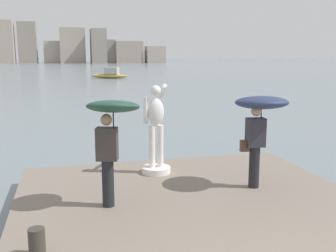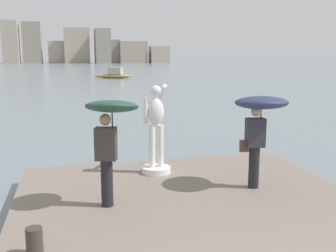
% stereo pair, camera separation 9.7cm
% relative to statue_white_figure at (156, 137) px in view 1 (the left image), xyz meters
% --- Properties ---
extents(ground_plane, '(400.00, 400.00, 0.00)m').
position_rel_statue_white_figure_xyz_m(ground_plane, '(0.24, 33.14, -1.27)').
color(ground_plane, slate).
extents(statue_white_figure, '(0.68, 0.90, 2.11)m').
position_rel_statue_white_figure_xyz_m(statue_white_figure, '(0.00, 0.00, 0.00)').
color(statue_white_figure, white).
rests_on(statue_white_figure, pier).
extents(onlooker_left, '(1.20, 1.22, 2.04)m').
position_rel_statue_white_figure_xyz_m(onlooker_left, '(-1.25, -1.85, 0.67)').
color(onlooker_left, black).
rests_on(onlooker_left, pier).
extents(onlooker_right, '(1.22, 1.23, 1.96)m').
position_rel_statue_white_figure_xyz_m(onlooker_right, '(1.85, -1.53, 0.71)').
color(onlooker_right, black).
rests_on(onlooker_right, pier).
extents(mooring_bollard, '(0.23, 0.23, 0.40)m').
position_rel_statue_white_figure_xyz_m(mooring_bollard, '(-2.50, -3.46, -0.67)').
color(mooring_bollard, '#38332D').
rests_on(mooring_bollard, pier).
extents(boat_mid, '(5.02, 3.67, 1.38)m').
position_rel_statue_white_figure_xyz_m(boat_mid, '(3.84, 43.25, -0.79)').
color(boat_mid, '#B2993D').
rests_on(boat_mid, ground).
extents(distant_skyline, '(61.32, 13.51, 12.81)m').
position_rel_statue_white_figure_xyz_m(distant_skyline, '(-2.90, 124.18, 3.65)').
color(distant_skyline, gray).
rests_on(distant_skyline, ground).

